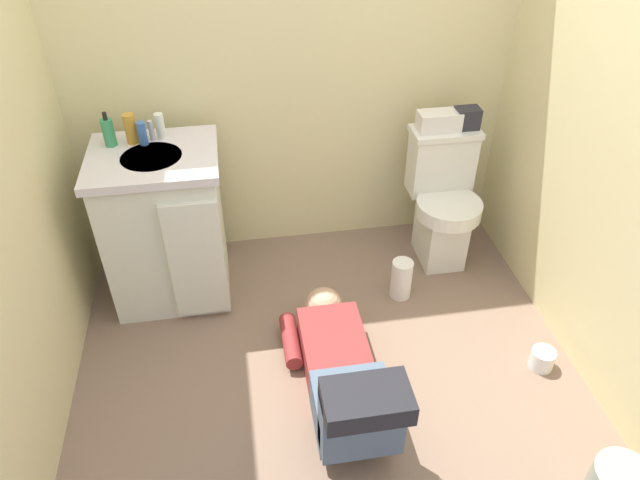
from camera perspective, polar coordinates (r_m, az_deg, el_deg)
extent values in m
cube|color=#806654|center=(2.78, 0.85, -13.31)|extent=(2.80, 3.18, 0.04)
cube|color=beige|center=(3.03, -2.89, 19.44)|extent=(2.46, 0.08, 2.40)
cube|color=silver|center=(3.34, 11.73, 0.93)|extent=(0.22, 0.30, 0.38)
cylinder|color=silver|center=(3.18, 12.49, 3.05)|extent=(0.35, 0.35, 0.08)
cube|color=silver|center=(3.24, 11.78, 7.41)|extent=(0.34, 0.17, 0.34)
cube|color=silver|center=(3.16, 12.20, 10.31)|extent=(0.36, 0.19, 0.03)
cube|color=silver|center=(3.04, -14.81, 1.00)|extent=(0.56, 0.48, 0.78)
cube|color=silver|center=(2.82, -16.11, 7.71)|extent=(0.60, 0.52, 0.04)
cylinder|color=silver|center=(2.81, -16.12, 7.43)|extent=(0.28, 0.28, 0.05)
cube|color=silver|center=(2.83, -11.96, -2.04)|extent=(0.26, 0.03, 0.66)
cylinder|color=silver|center=(2.91, -16.17, 10.25)|extent=(0.02, 0.02, 0.10)
cube|color=maroon|center=(2.72, 1.56, -11.38)|extent=(0.29, 0.52, 0.17)
sphere|color=tan|center=(2.94, 0.37, -6.47)|extent=(0.19, 0.19, 0.19)
cube|color=#4D5F75|center=(2.43, 3.22, -16.21)|extent=(0.31, 0.28, 0.20)
cube|color=#4D5F75|center=(2.25, 4.10, -17.22)|extent=(0.31, 0.12, 0.32)
cube|color=black|center=(2.08, 4.60, -15.42)|extent=(0.31, 0.19, 0.09)
cylinder|color=maroon|center=(2.83, -2.90, -9.77)|extent=(0.08, 0.30, 0.08)
cube|color=silver|center=(3.11, 11.57, 11.34)|extent=(0.22, 0.11, 0.10)
cube|color=#26262D|center=(3.17, 14.19, 11.50)|extent=(0.12, 0.09, 0.11)
cylinder|color=#35925A|center=(2.92, -19.97, 9.85)|extent=(0.06, 0.06, 0.13)
cylinder|color=black|center=(2.89, -20.32, 11.30)|extent=(0.02, 0.02, 0.04)
cylinder|color=#C48B2D|center=(2.91, -18.04, 10.30)|extent=(0.05, 0.05, 0.15)
cylinder|color=#3C6BBA|center=(2.88, -16.99, 9.94)|extent=(0.04, 0.04, 0.11)
cylinder|color=white|center=(2.91, -15.38, 10.68)|extent=(0.04, 0.04, 0.13)
cylinder|color=white|center=(3.09, 7.96, -3.80)|extent=(0.11, 0.11, 0.22)
cylinder|color=white|center=(2.95, 20.91, -10.82)|extent=(0.11, 0.11, 0.10)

